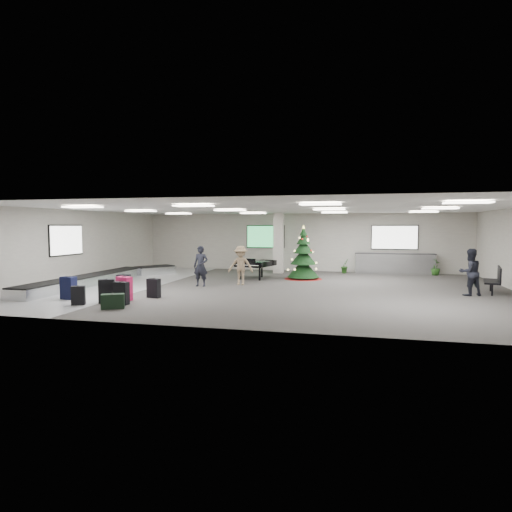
% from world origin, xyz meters
% --- Properties ---
extents(ground, '(18.00, 18.00, 0.00)m').
position_xyz_m(ground, '(0.00, 0.00, 0.00)').
color(ground, '#32302D').
rests_on(ground, ground).
extents(room_envelope, '(18.02, 14.02, 3.21)m').
position_xyz_m(room_envelope, '(-0.38, 0.67, 2.33)').
color(room_envelope, '#A69F98').
rests_on(room_envelope, ground).
extents(baggage_carousel, '(2.28, 9.71, 0.43)m').
position_xyz_m(baggage_carousel, '(-7.84, -0.08, 0.21)').
color(baggage_carousel, silver).
rests_on(baggage_carousel, ground).
extents(service_counter, '(4.05, 0.65, 1.08)m').
position_xyz_m(service_counter, '(5.00, 6.65, 0.55)').
color(service_counter, silver).
rests_on(service_counter, ground).
extents(suitcase_0, '(0.56, 0.47, 0.79)m').
position_xyz_m(suitcase_0, '(-4.85, -4.49, 0.38)').
color(suitcase_0, black).
rests_on(suitcase_0, ground).
extents(suitcase_1, '(0.48, 0.28, 0.75)m').
position_xyz_m(suitcase_1, '(-4.22, -4.66, 0.36)').
color(suitcase_1, black).
rests_on(suitcase_1, ground).
extents(pink_suitcase, '(0.57, 0.42, 0.82)m').
position_xyz_m(pink_suitcase, '(-4.52, -3.96, 0.40)').
color(pink_suitcase, '#DD1C5D').
rests_on(pink_suitcase, ground).
extents(suitcase_3, '(0.48, 0.31, 0.69)m').
position_xyz_m(suitcase_3, '(-3.82, -3.23, 0.33)').
color(suitcase_3, black).
rests_on(suitcase_3, ground).
extents(navy_suitcase, '(0.54, 0.36, 0.80)m').
position_xyz_m(navy_suitcase, '(-6.49, -4.20, 0.39)').
color(navy_suitcase, black).
rests_on(navy_suitcase, ground).
extents(suitcase_5, '(0.46, 0.36, 0.62)m').
position_xyz_m(suitcase_5, '(-5.50, -5.05, 0.30)').
color(suitcase_5, black).
rests_on(suitcase_5, ground).
extents(green_duffel, '(0.75, 0.60, 0.47)m').
position_xyz_m(green_duffel, '(-4.11, -5.33, 0.22)').
color(green_duffel, black).
rests_on(green_duffel, ground).
extents(suitcase_8, '(0.52, 0.36, 0.72)m').
position_xyz_m(suitcase_8, '(-5.39, -2.52, 0.35)').
color(suitcase_8, black).
rests_on(suitcase_8, ground).
extents(christmas_tree, '(1.79, 1.79, 2.56)m').
position_xyz_m(christmas_tree, '(0.61, 3.26, 0.87)').
color(christmas_tree, maroon).
rests_on(christmas_tree, ground).
extents(grand_piano, '(1.73, 2.03, 1.00)m').
position_xyz_m(grand_piano, '(-1.63, 2.90, 0.71)').
color(grand_piano, black).
rests_on(grand_piano, ground).
extents(bench, '(0.89, 1.66, 1.00)m').
position_xyz_m(bench, '(8.06, 0.53, 0.57)').
color(bench, black).
rests_on(bench, ground).
extents(traveler_a, '(0.62, 0.40, 1.69)m').
position_xyz_m(traveler_a, '(-3.22, -0.18, 0.84)').
color(traveler_a, black).
rests_on(traveler_a, ground).
extents(traveler_b, '(1.14, 0.74, 1.66)m').
position_xyz_m(traveler_b, '(-1.74, 0.67, 0.83)').
color(traveler_b, '#846C51').
rests_on(traveler_b, ground).
extents(traveler_bench, '(1.00, 0.90, 1.70)m').
position_xyz_m(traveler_bench, '(7.02, -0.22, 0.85)').
color(traveler_bench, black).
rests_on(traveler_bench, ground).
extents(potted_plant_left, '(0.54, 0.55, 0.78)m').
position_xyz_m(potted_plant_left, '(2.46, 6.28, 0.39)').
color(potted_plant_left, '#1C4516').
rests_on(potted_plant_left, ground).
extents(potted_plant_right, '(0.66, 0.66, 0.83)m').
position_xyz_m(potted_plant_right, '(6.97, 6.39, 0.42)').
color(potted_plant_right, '#1C4516').
rests_on(potted_plant_right, ground).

